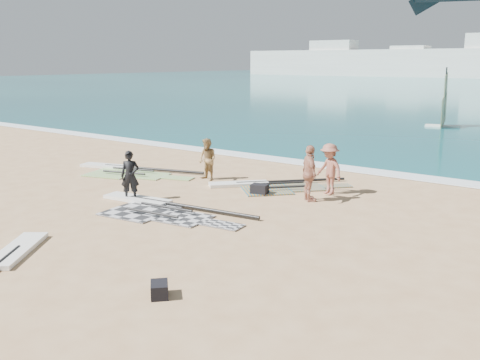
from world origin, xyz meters
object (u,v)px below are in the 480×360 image
Objects in this scene: rig_grey at (156,208)px; gear_bag_far at (159,290)px; person_wetsuit at (130,176)px; beachgoer_left at (207,159)px; gear_bag_near at (260,189)px; beachgoer_back at (310,173)px; rig_green at (125,171)px; rig_orange at (269,186)px; beachgoer_mid at (329,169)px.

gear_bag_far reaches higher than rig_grey.
person_wetsuit is 1.03× the size of beachgoer_left.
person_wetsuit reaches higher than gear_bag_near.
beachgoer_left is (0.04, 4.14, -0.02)m from person_wetsuit.
beachgoer_back reaches higher than rig_grey.
rig_green is at bearing 44.41° from beachgoer_back.
beachgoer_back is at bearing 98.85° from gear_bag_far.
beachgoer_left reaches higher than gear_bag_far.
gear_bag_near reaches higher than gear_bag_far.
gear_bag_far is at bearing -45.15° from beachgoer_left.
beachgoer_left is at bearing 124.85° from gear_bag_far.
rig_orange is at bearing 68.78° from rig_grey.
beachgoer_left is 0.92× the size of beachgoer_mid.
gear_bag_near is at bearing -120.55° from beachgoer_mid.
gear_bag_far is 11.19m from beachgoer_left.
gear_bag_far is 0.26× the size of beachgoer_back.
gear_bag_near is 2.66m from beachgoer_mid.
person_wetsuit is 4.15m from beachgoer_left.
gear_bag_near reaches higher than rig_green.
gear_bag_far is 0.30× the size of beachgoer_left.
beachgoer_back reaches higher than gear_bag_far.
rig_grey is 3.11× the size of beachgoer_back.
beachgoer_left is at bearing 36.43° from beachgoer_back.
gear_bag_far is 0.29× the size of person_wetsuit.
rig_orange is 2.42× the size of beachgoer_back.
beachgoer_left is 5.05m from beachgoer_back.
gear_bag_near is 0.35× the size of beachgoer_left.
rig_grey is 0.99× the size of rig_green.
rig_grey is 4.04m from gear_bag_near.
beachgoer_mid reaches higher than rig_orange.
rig_grey is 1.76m from person_wetsuit.
beachgoer_back is at bearing -72.43° from beachgoer_mid.
gear_bag_near is 0.34× the size of person_wetsuit.
person_wetsuit is 0.89× the size of beachgoer_back.
rig_orange is 9.38× the size of gear_bag_far.
person_wetsuit reaches higher than rig_grey.
gear_bag_near is (7.15, 0.18, 0.14)m from rig_green.
rig_grey is at bearing 89.85° from beachgoer_back.
gear_bag_near is at bearing 7.43° from person_wetsuit.
gear_bag_far is at bearing -61.72° from beachgoer_mid.
beachgoer_mid is 1.33m from beachgoer_back.
gear_bag_far is at bearing -50.93° from rig_grey.
beachgoer_back is at bearing -13.43° from rig_green.
rig_green is 6.91m from rig_orange.
gear_bag_near is 0.32× the size of beachgoer_mid.
gear_bag_near is at bearing 111.23° from gear_bag_far.
beachgoer_mid is (2.38, 0.42, 0.89)m from rig_orange.
gear_bag_near is at bearing 49.42° from beachgoer_back.
rig_green is 13.30m from gear_bag_far.
rig_green is at bearing -148.05° from beachgoer_mid.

